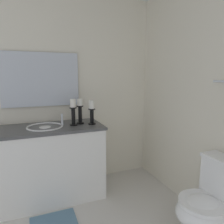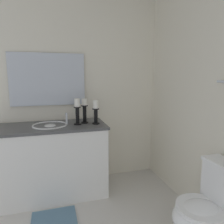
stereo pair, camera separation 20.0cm
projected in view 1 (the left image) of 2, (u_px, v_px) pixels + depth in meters
name	position (u px, v px, depth m)	size (l,w,h in m)	color
wall_back	(214.00, 98.00, 1.96)	(2.53, 0.04, 2.45)	silver
wall_left	(41.00, 93.00, 2.56)	(0.04, 2.95, 2.45)	silver
vanity_cabinet	(47.00, 163.00, 2.40)	(0.58, 1.29, 0.86)	white
sink_basin	(46.00, 130.00, 2.34)	(0.40, 0.40, 0.24)	white
mirror	(41.00, 80.00, 2.50)	(0.02, 0.91, 0.64)	silver
candle_holder_tall	(92.00, 112.00, 2.44)	(0.09, 0.09, 0.28)	black
candle_holder_short	(80.00, 111.00, 2.48)	(0.09, 0.09, 0.30)	black
candle_holder_mid	(73.00, 111.00, 2.39)	(0.09, 0.09, 0.31)	black
toilet	(209.00, 205.00, 1.74)	(0.39, 0.54, 0.75)	white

